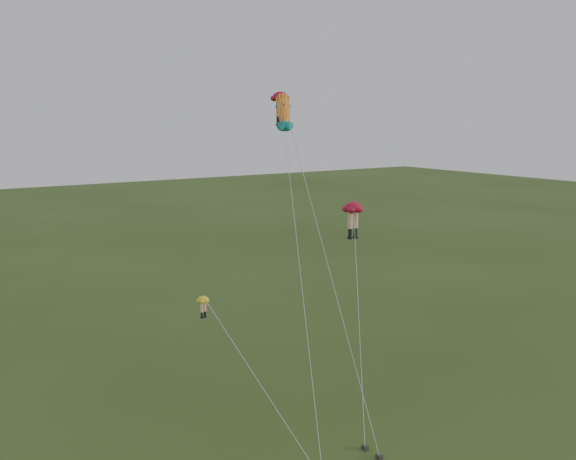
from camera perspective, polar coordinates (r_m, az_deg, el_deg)
ground at (r=37.99m, az=3.40°, el=-18.47°), size 300.00×300.00×0.00m
legs_kite_red_high at (r=46.90m, az=-0.63°, el=11.15°), size 8.26×16.13×19.93m
legs_kite_red_mid at (r=42.77m, az=5.82°, el=1.55°), size 6.23×8.78×12.58m
legs_kite_yellow at (r=37.14m, az=-6.74°, el=-7.49°), size 2.36×10.25×7.93m
fish_kite at (r=40.01m, az=-0.36°, el=10.52°), size 2.29×11.51×19.84m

